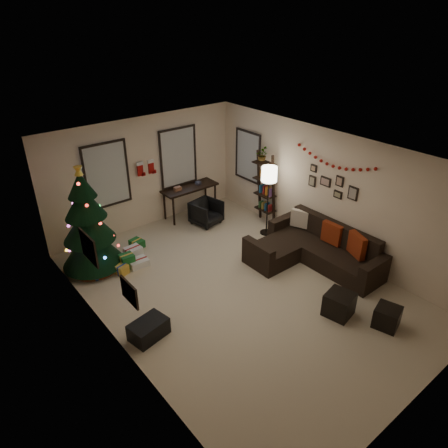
{
  "coord_description": "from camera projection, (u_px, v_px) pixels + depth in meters",
  "views": [
    {
      "loc": [
        -4.36,
        -4.9,
        4.96
      ],
      "look_at": [
        0.1,
        0.6,
        1.15
      ],
      "focal_mm": 33.21,
      "sensor_mm": 36.0,
      "label": 1
    }
  ],
  "objects": [
    {
      "name": "potted_plant",
      "position": [
        262.0,
        153.0,
        9.84
      ],
      "size": [
        0.52,
        0.54,
        0.45
      ],
      "primitive_type": "imported",
      "rotation": [
        0.0,
        0.0,
        0.94
      ],
      "color": "#4C4C4C",
      "rests_on": "bookshelf"
    },
    {
      "name": "storage_bin",
      "position": [
        149.0,
        329.0,
        6.88
      ],
      "size": [
        0.68,
        0.52,
        0.31
      ],
      "primitive_type": "cube",
      "rotation": [
        0.0,
        0.0,
        0.19
      ],
      "color": "black",
      "rests_on": "floor"
    },
    {
      "name": "ottoman_far",
      "position": [
        387.0,
        317.0,
        7.1
      ],
      "size": [
        0.49,
        0.49,
        0.38
      ],
      "primitive_type": "cube",
      "rotation": [
        0.0,
        0.0,
        0.28
      ],
      "color": "black",
      "rests_on": "floor"
    },
    {
      "name": "christmas_tree",
      "position": [
        88.0,
        227.0,
        8.3
      ],
      "size": [
        1.26,
        1.26,
        2.34
      ],
      "rotation": [
        0.0,
        0.0,
        -0.29
      ],
      "color": "black",
      "rests_on": "floor"
    },
    {
      "name": "ottoman_near",
      "position": [
        339.0,
        304.0,
        7.35
      ],
      "size": [
        0.54,
        0.54,
        0.44
      ],
      "primitive_type": "cube",
      "rotation": [
        0.0,
        0.0,
        0.2
      ],
      "color": "black",
      "rests_on": "floor"
    },
    {
      "name": "stocking_right",
      "position": [
        151.0,
        166.0,
        9.9
      ],
      "size": [
        0.2,
        0.05,
        0.36
      ],
      "color": "#990F0C",
      "rests_on": "wall_back"
    },
    {
      "name": "sofa",
      "position": [
        313.0,
        250.0,
        8.85
      ],
      "size": [
        1.78,
        2.6,
        0.84
      ],
      "color": "black",
      "rests_on": "floor"
    },
    {
      "name": "art_map",
      "position": [
        89.0,
        248.0,
        6.64
      ],
      "size": [
        0.04,
        0.6,
        0.5
      ],
      "color": "black",
      "rests_on": "wall_left"
    },
    {
      "name": "pillow_red_a",
      "position": [
        357.0,
        245.0,
        8.32
      ],
      "size": [
        0.29,
        0.49,
        0.47
      ],
      "primitive_type": "cube",
      "rotation": [
        0.0,
        0.0,
        -0.38
      ],
      "color": "maroon",
      "rests_on": "sofa"
    },
    {
      "name": "presents",
      "position": [
        121.0,
        260.0,
        8.81
      ],
      "size": [
        1.5,
        1.01,
        0.3
      ],
      "rotation": [
        0.0,
        0.0,
        -0.25
      ],
      "color": "#14591E",
      "rests_on": "floor"
    },
    {
      "name": "pillow_red_b",
      "position": [
        332.0,
        233.0,
        8.75
      ],
      "size": [
        0.13,
        0.46,
        0.45
      ],
      "primitive_type": "cube",
      "rotation": [
        0.0,
        0.0,
        0.02
      ],
      "color": "maroon",
      "rests_on": "sofa"
    },
    {
      "name": "window_back_left",
      "position": [
        107.0,
        175.0,
        9.23
      ],
      "size": [
        1.05,
        0.06,
        1.5
      ],
      "color": "#728CB2",
      "rests_on": "wall_back"
    },
    {
      "name": "ceiling",
      "position": [
        242.0,
        157.0,
        6.84
      ],
      "size": [
        7.0,
        7.0,
        0.0
      ],
      "primitive_type": "plane",
      "rotation": [
        3.14,
        0.0,
        0.0
      ],
      "color": "white",
      "rests_on": "floor"
    },
    {
      "name": "wall_right",
      "position": [
        329.0,
        193.0,
        8.86
      ],
      "size": [
        0.0,
        7.0,
        7.0
      ],
      "primitive_type": "plane",
      "rotation": [
        1.57,
        0.0,
        -1.57
      ],
      "color": "beige",
      "rests_on": "floor"
    },
    {
      "name": "floor_lamp",
      "position": [
        269.0,
        179.0,
        9.39
      ],
      "size": [
        0.36,
        0.36,
        1.7
      ],
      "rotation": [
        0.0,
        0.0,
        0.17
      ],
      "color": "black",
      "rests_on": "floor"
    },
    {
      "name": "window_back_right",
      "position": [
        178.0,
        157.0,
        10.29
      ],
      "size": [
        1.05,
        0.06,
        1.5
      ],
      "color": "#728CB2",
      "rests_on": "wall_back"
    },
    {
      "name": "desk_chair",
      "position": [
        206.0,
        212.0,
        10.36
      ],
      "size": [
        0.7,
        0.67,
        0.62
      ],
      "primitive_type": "imported",
      "rotation": [
        0.0,
        0.0,
        0.2
      ],
      "color": "black",
      "rests_on": "floor"
    },
    {
      "name": "pillow_cream",
      "position": [
        300.0,
        218.0,
        9.37
      ],
      "size": [
        0.26,
        0.42,
        0.4
      ],
      "primitive_type": "cube",
      "rotation": [
        0.0,
        0.0,
        0.39
      ],
      "color": "beige",
      "rests_on": "sofa"
    },
    {
      "name": "garland",
      "position": [
        334.0,
        161.0,
        8.44
      ],
      "size": [
        0.08,
        1.9,
        0.3
      ],
      "primitive_type": null,
      "color": "#A5140C",
      "rests_on": "wall_right"
    },
    {
      "name": "gallery",
      "position": [
        332.0,
        184.0,
        8.7
      ],
      "size": [
        0.03,
        1.25,
        0.54
      ],
      "color": "black",
      "rests_on": "wall_right"
    },
    {
      "name": "stocking_left",
      "position": [
        140.0,
        169.0,
        9.65
      ],
      "size": [
        0.2,
        0.05,
        0.36
      ],
      "color": "#990F0C",
      "rests_on": "wall_back"
    },
    {
      "name": "art_abstract",
      "position": [
        129.0,
        292.0,
        5.74
      ],
      "size": [
        0.04,
        0.45,
        0.35
      ],
      "color": "black",
      "rests_on": "wall_left"
    },
    {
      "name": "floor",
      "position": [
        239.0,
        288.0,
        8.12
      ],
      "size": [
        7.0,
        7.0,
        0.0
      ],
      "primitive_type": "plane",
      "color": "#C5B295",
      "rests_on": "ground"
    },
    {
      "name": "bookshelf",
      "position": [
        265.0,
        190.0,
        10.13
      ],
      "size": [
        0.3,
        0.55,
        1.86
      ],
      "color": "black",
      "rests_on": "floor"
    },
    {
      "name": "window_right_wall",
      "position": [
        248.0,
        156.0,
        10.52
      ],
      "size": [
        0.06,
        0.9,
        1.3
      ],
      "color": "#728CB2",
      "rests_on": "wall_right"
    },
    {
      "name": "wall_front",
      "position": [
        427.0,
        335.0,
        5.08
      ],
      "size": [
        5.0,
        0.0,
        5.0
      ],
      "primitive_type": "plane",
      "rotation": [
        -1.57,
        0.0,
        0.0
      ],
      "color": "beige",
      "rests_on": "floor"
    },
    {
      "name": "wall_left",
      "position": [
        113.0,
        280.0,
        6.09
      ],
      "size": [
        0.0,
        7.0,
        7.0
      ],
      "primitive_type": "plane",
      "rotation": [
        1.57,
        0.0,
        1.57
      ],
      "color": "beige",
      "rests_on": "floor"
    },
    {
      "name": "wall_back",
      "position": [
        144.0,
        173.0,
        9.88
      ],
      "size": [
        5.0,
        0.0,
        5.0
      ],
      "primitive_type": "plane",
      "rotation": [
        1.57,
        0.0,
        0.0
      ],
      "color": "beige",
      "rests_on": "floor"
    },
    {
      "name": "desk",
      "position": [
        190.0,
        190.0,
        10.6
      ],
      "size": [
        1.48,
        0.53,
        0.8
      ],
      "color": "black",
      "rests_on": "floor"
    }
  ]
}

